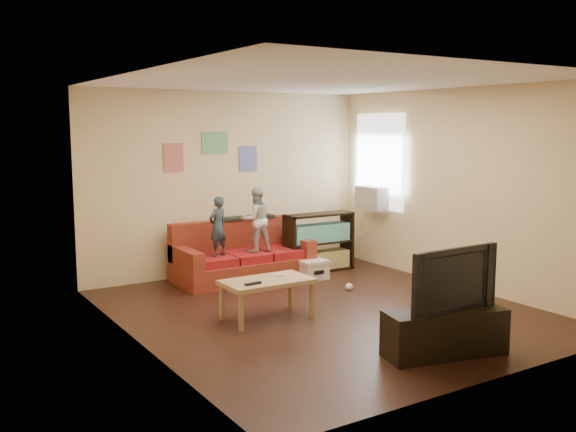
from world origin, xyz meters
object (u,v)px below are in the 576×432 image
tv_stand (445,333)px  coffee_table (267,285)px  file_box (313,269)px  television (447,278)px  child_a (218,226)px  sofa (242,259)px  bookshelf (319,245)px  child_b (256,220)px

tv_stand → coffee_table: bearing=127.8°
file_box → tv_stand: size_ratio=0.34×
file_box → tv_stand: tv_stand is taller
television → child_a: bearing=98.3°
sofa → bookshelf: bearing=-8.5°
sofa → file_box: 1.04m
sofa → bookshelf: size_ratio=1.77×
bookshelf → sofa: bearing=171.5°
sofa → tv_stand: sofa is taller
bookshelf → television: size_ratio=1.02×
coffee_table → tv_stand: bearing=-66.3°
file_box → tv_stand: 3.31m
coffee_table → file_box: (1.54, 1.31, -0.25)m
child_a → file_box: child_a is taller
tv_stand → television: television is taller
child_b → tv_stand: (0.01, -3.65, -0.65)m
sofa → television: (0.16, -3.82, 0.47)m
child_a → bookshelf: child_a is taller
child_a → tv_stand: 3.75m
child_a → child_b: bearing=160.5°
child_a → bookshelf: size_ratio=0.75×
file_box → television: size_ratio=0.37×
sofa → file_box: (0.85, -0.58, -0.15)m
child_b → file_box: bearing=152.7°
bookshelf → tv_stand: (-1.07, -3.63, -0.17)m
bookshelf → tv_stand: 3.79m
coffee_table → tv_stand: 2.11m
file_box → television: (-0.69, -3.24, 0.62)m
bookshelf → coffee_table: bearing=-138.2°
television → bookshelf: bearing=72.3°
television → sofa: bearing=91.2°
child_a → television: 3.70m
child_b → bookshelf: (1.08, -0.02, -0.48)m
child_b → television: (0.01, -3.65, -0.12)m
child_b → television: size_ratio=0.86×
coffee_table → tv_stand: (0.85, -1.93, -0.17)m
sofa → coffee_table: 2.01m
child_a → television: bearing=80.1°
file_box → coffee_table: bearing=-139.5°
sofa → bookshelf: (1.23, -0.18, 0.11)m
sofa → television: bearing=-87.6°
sofa → tv_stand: bearing=-87.6°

